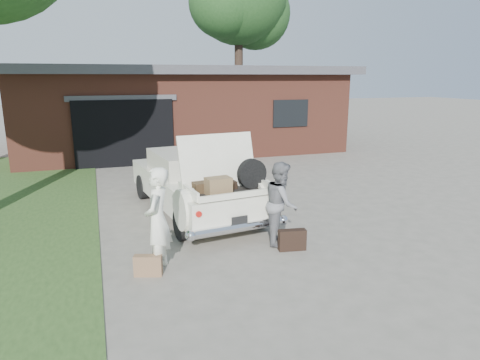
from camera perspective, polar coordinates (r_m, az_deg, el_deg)
name	(u,v)px	position (r m, az deg, el deg)	size (l,w,h in m)	color
ground	(251,249)	(7.56, 1.49, -9.15)	(90.00, 90.00, 0.00)	gray
house	(178,107)	(18.37, -8.21, 9.58)	(12.80, 7.80, 3.30)	brown
tree_right	(240,2)	(23.58, 0.01, 22.69)	(5.66, 4.92, 9.40)	#38281E
sedan	(195,182)	(9.42, -6.08, -0.29)	(2.32, 4.78, 1.88)	white
woman_left	(158,220)	(6.62, -10.93, -5.26)	(0.59, 0.39, 1.62)	white
woman_right	(281,203)	(7.63, 5.52, -3.07)	(0.72, 0.56, 1.49)	slate
suitcase_left	(148,266)	(6.70, -12.16, -11.09)	(0.42, 0.13, 0.32)	#8C6647
suitcase_right	(292,240)	(7.50, 6.97, -7.94)	(0.48, 0.15, 0.37)	black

